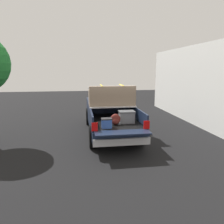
% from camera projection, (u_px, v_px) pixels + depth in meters
% --- Properties ---
extents(ground_plane, '(40.00, 40.00, 0.00)m').
position_uv_depth(ground_plane, '(110.00, 133.00, 9.82)').
color(ground_plane, black).
extents(pickup_truck, '(6.05, 2.06, 2.23)m').
position_uv_depth(pickup_truck, '(109.00, 111.00, 10.00)').
color(pickup_truck, '#162138').
rests_on(pickup_truck, ground_plane).
extents(building_facade, '(11.27, 0.36, 4.13)m').
position_uv_depth(building_facade, '(196.00, 85.00, 11.27)').
color(building_facade, white).
rests_on(building_facade, ground_plane).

